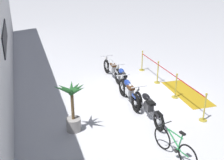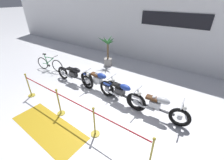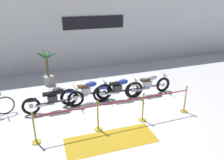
% 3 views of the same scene
% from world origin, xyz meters
% --- Properties ---
extents(ground_plane, '(120.00, 120.00, 0.00)m').
position_xyz_m(ground_plane, '(0.00, 0.00, 0.00)').
color(ground_plane, silver).
extents(back_wall, '(28.00, 0.29, 4.20)m').
position_xyz_m(back_wall, '(0.00, 5.12, 2.10)').
color(back_wall, white).
rests_on(back_wall, ground).
extents(motorcycle_black_0, '(2.30, 0.62, 0.91)m').
position_xyz_m(motorcycle_black_0, '(-1.96, 0.49, 0.46)').
color(motorcycle_black_0, black).
rests_on(motorcycle_black_0, ground).
extents(motorcycle_blue_1, '(2.15, 0.62, 0.93)m').
position_xyz_m(motorcycle_blue_1, '(-0.65, 0.69, 0.45)').
color(motorcycle_blue_1, black).
rests_on(motorcycle_blue_1, ground).
extents(motorcycle_blue_2, '(2.15, 0.62, 0.94)m').
position_xyz_m(motorcycle_blue_2, '(0.63, 0.48, 0.47)').
color(motorcycle_blue_2, black).
rests_on(motorcycle_blue_2, ground).
extents(motorcycle_silver_3, '(2.24, 0.62, 0.92)m').
position_xyz_m(motorcycle_silver_3, '(2.02, 0.50, 0.45)').
color(motorcycle_silver_3, black).
rests_on(motorcycle_silver_3, ground).
extents(bicycle, '(1.68, 0.56, 0.95)m').
position_xyz_m(bicycle, '(-4.20, 0.72, 0.38)').
color(bicycle, black).
rests_on(bicycle, ground).
extents(potted_palm_left_of_row, '(1.05, 1.02, 1.78)m').
position_xyz_m(potted_palm_left_of_row, '(-1.95, 3.13, 0.85)').
color(potted_palm_left_of_row, gray).
rests_on(potted_palm_left_of_row, ground).
extents(stanchion_far_left, '(5.39, 0.28, 1.05)m').
position_xyz_m(stanchion_far_left, '(-1.21, -1.29, 0.66)').
color(stanchion_far_left, gold).
rests_on(stanchion_far_left, ground).
extents(stanchion_mid_left, '(0.28, 0.28, 1.05)m').
position_xyz_m(stanchion_mid_left, '(-0.80, -1.29, 0.36)').
color(stanchion_mid_left, gold).
rests_on(stanchion_mid_left, ground).
extents(stanchion_mid_right, '(0.28, 0.28, 1.05)m').
position_xyz_m(stanchion_mid_right, '(0.81, -1.29, 0.36)').
color(stanchion_mid_right, gold).
rests_on(stanchion_mid_right, ground).
extents(stanchion_far_right, '(0.28, 0.28, 1.05)m').
position_xyz_m(stanchion_far_right, '(2.56, -1.29, 0.36)').
color(stanchion_far_right, gold).
rests_on(stanchion_far_right, ground).
extents(floor_banner, '(2.80, 1.14, 0.01)m').
position_xyz_m(floor_banner, '(-0.60, -1.96, 0.00)').
color(floor_banner, '#B78E19').
rests_on(floor_banner, ground).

